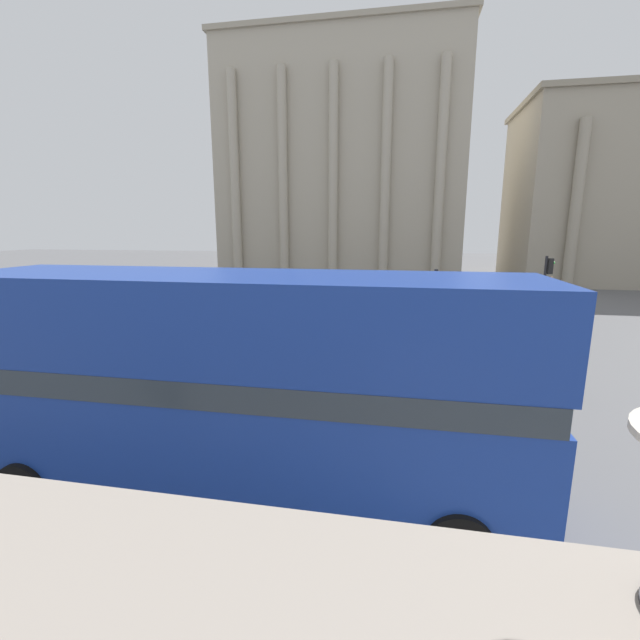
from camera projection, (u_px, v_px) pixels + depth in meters
name	position (u px, v px, depth m)	size (l,w,h in m)	color
double_decker_bus	(243.00, 379.00, 7.83)	(10.35, 2.73, 4.31)	black
plaza_building_left	(342.00, 165.00, 46.37)	(25.37, 12.93, 24.15)	#B2A893
traffic_light_near	(436.00, 311.00, 13.67)	(0.42, 0.24, 3.86)	black
traffic_light_mid	(545.00, 286.00, 19.39)	(0.42, 0.24, 3.94)	black
car_white	(299.00, 317.00, 21.95)	(4.20, 1.93, 1.35)	black
car_maroon	(531.00, 302.00, 26.64)	(4.20, 1.93, 1.35)	black
pedestrian_white	(551.00, 285.00, 32.57)	(0.32, 0.32, 1.66)	#282B33
pedestrian_grey	(568.00, 365.00, 13.27)	(0.32, 0.32, 1.68)	#282B33
pedestrian_blue	(332.00, 296.00, 27.48)	(0.32, 0.32, 1.65)	#282B33
pedestrian_red	(200.00, 335.00, 16.87)	(0.32, 0.32, 1.75)	#282B33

